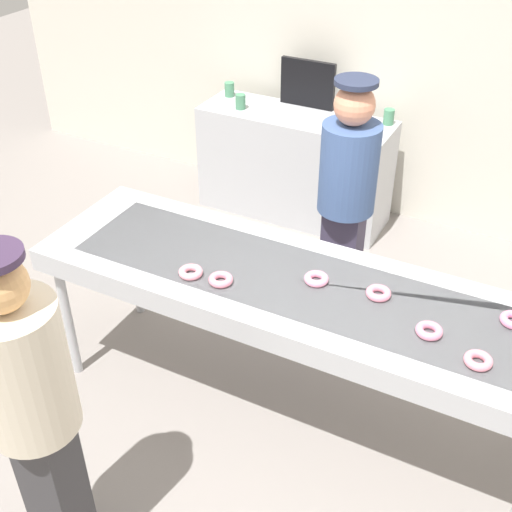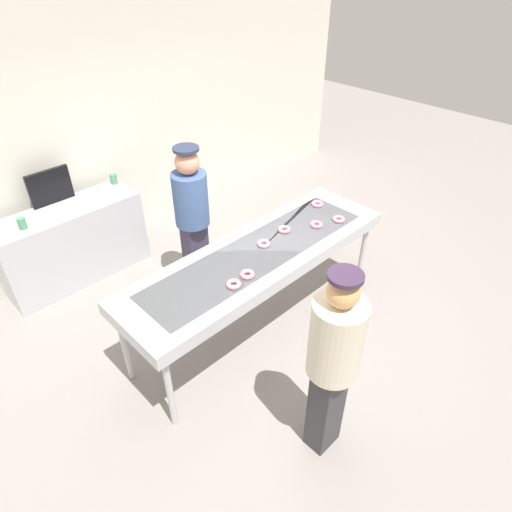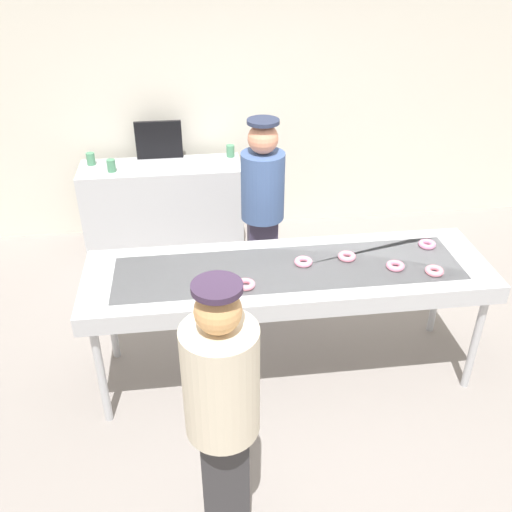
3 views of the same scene
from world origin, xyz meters
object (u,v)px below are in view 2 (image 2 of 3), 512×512
(fryer_conveyor, at_px, (258,258))
(strawberry_donut_0, at_px, (316,224))
(strawberry_donut_2, at_px, (234,284))
(menu_display, at_px, (50,187))
(worker_baker, at_px, (192,213))
(customer_waiting, at_px, (333,357))
(strawberry_donut_4, at_px, (264,244))
(strawberry_donut_5, at_px, (317,204))
(strawberry_donut_6, at_px, (247,274))
(prep_counter, at_px, (73,244))
(paper_cup_1, at_px, (22,223))
(strawberry_donut_3, at_px, (284,229))
(paper_cup_0, at_px, (114,179))
(strawberry_donut_1, at_px, (339,219))

(fryer_conveyor, relative_size, strawberry_donut_0, 22.30)
(strawberry_donut_2, distance_m, menu_display, 2.51)
(worker_baker, bearing_deg, fryer_conveyor, 101.25)
(customer_waiting, bearing_deg, strawberry_donut_4, 60.91)
(strawberry_donut_5, xyz_separation_m, customer_waiting, (-1.61, -1.45, 0.03))
(strawberry_donut_6, bearing_deg, strawberry_donut_5, 14.39)
(customer_waiting, xyz_separation_m, prep_counter, (-0.36, 3.34, -0.53))
(prep_counter, bearing_deg, menu_display, 90.00)
(fryer_conveyor, height_order, strawberry_donut_5, strawberry_donut_5)
(paper_cup_1, height_order, menu_display, menu_display)
(fryer_conveyor, bearing_deg, prep_counter, 113.96)
(strawberry_donut_5, height_order, customer_waiting, customer_waiting)
(worker_baker, relative_size, paper_cup_1, 14.17)
(strawberry_donut_0, relative_size, strawberry_donut_3, 1.00)
(strawberry_donut_5, bearing_deg, strawberry_donut_4, -172.52)
(strawberry_donut_4, bearing_deg, menu_display, 114.73)
(paper_cup_0, height_order, paper_cup_1, same)
(fryer_conveyor, xyz_separation_m, strawberry_donut_4, (0.11, 0.04, 0.09))
(strawberry_donut_6, xyz_separation_m, paper_cup_1, (-1.05, 2.16, 0.01))
(paper_cup_1, bearing_deg, strawberry_donut_2, -67.90)
(strawberry_donut_0, distance_m, strawberry_donut_6, 1.05)
(strawberry_donut_5, xyz_separation_m, strawberry_donut_6, (-1.38, -0.35, 0.00))
(prep_counter, xyz_separation_m, paper_cup_0, (0.71, 0.16, 0.51))
(paper_cup_0, height_order, menu_display, menu_display)
(strawberry_donut_5, relative_size, worker_baker, 0.07)
(strawberry_donut_6, distance_m, paper_cup_0, 2.41)
(strawberry_donut_5, bearing_deg, menu_display, 133.18)
(menu_display, bearing_deg, worker_baker, -57.71)
(strawberry_donut_2, bearing_deg, strawberry_donut_0, 5.23)
(strawberry_donut_0, distance_m, menu_display, 2.88)
(strawberry_donut_0, height_order, worker_baker, worker_baker)
(fryer_conveyor, relative_size, strawberry_donut_4, 22.30)
(fryer_conveyor, distance_m, paper_cup_0, 2.23)
(strawberry_donut_5, bearing_deg, paper_cup_1, 143.39)
(paper_cup_0, distance_m, paper_cup_1, 1.19)
(fryer_conveyor, relative_size, worker_baker, 1.66)
(fryer_conveyor, height_order, strawberry_donut_6, strawberry_donut_6)
(menu_display, bearing_deg, strawberry_donut_5, -46.82)
(strawberry_donut_1, relative_size, paper_cup_1, 1.05)
(strawberry_donut_0, distance_m, strawberry_donut_3, 0.34)
(strawberry_donut_4, height_order, worker_baker, worker_baker)
(strawberry_donut_1, bearing_deg, strawberry_donut_4, 165.12)
(customer_waiting, height_order, paper_cup_1, customer_waiting)
(strawberry_donut_6, height_order, customer_waiting, customer_waiting)
(strawberry_donut_3, distance_m, prep_counter, 2.45)
(strawberry_donut_2, relative_size, worker_baker, 0.07)
(strawberry_donut_5, height_order, strawberry_donut_6, same)
(strawberry_donut_0, height_order, paper_cup_0, paper_cup_0)
(customer_waiting, bearing_deg, strawberry_donut_2, 84.15)
(strawberry_donut_3, relative_size, customer_waiting, 0.07)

